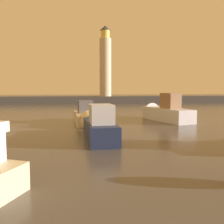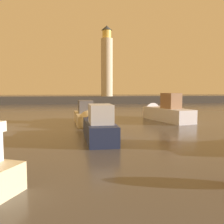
{
  "view_description": "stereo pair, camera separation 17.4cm",
  "coord_description": "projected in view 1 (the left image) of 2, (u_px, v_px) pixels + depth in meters",
  "views": [
    {
      "loc": [
        -1.3,
        -1.41,
        3.24
      ],
      "look_at": [
        1.42,
        18.79,
        1.38
      ],
      "focal_mm": 41.59,
      "sensor_mm": 36.0,
      "label": 1
    },
    {
      "loc": [
        -1.12,
        -1.44,
        3.24
      ],
      "look_at": [
        1.42,
        18.79,
        1.38
      ],
      "focal_mm": 41.59,
      "sensor_mm": 36.0,
      "label": 2
    }
  ],
  "objects": [
    {
      "name": "motorboat_4",
      "position": [
        99.0,
        126.0,
        16.89
      ],
      "size": [
        1.92,
        6.62,
        2.46
      ],
      "color": "#1E284C",
      "rests_on": "ground_plane"
    },
    {
      "name": "motorboat_3",
      "position": [
        87.0,
        118.0,
        22.84
      ],
      "size": [
        2.33,
        7.14,
        2.48
      ],
      "color": "beige",
      "rests_on": "ground_plane"
    },
    {
      "name": "breakwater",
      "position": [
        83.0,
        100.0,
        56.71
      ],
      "size": [
        66.71,
        4.82,
        1.52
      ],
      "primitive_type": "cube",
      "color": "#423F3D",
      "rests_on": "ground_plane"
    },
    {
      "name": "lighthouse",
      "position": [
        105.0,
        63.0,
        56.64
      ],
      "size": [
        2.55,
        2.55,
        15.27
      ],
      "color": "beige",
      "rests_on": "breakwater"
    },
    {
      "name": "motorboat_5",
      "position": [
        162.0,
        112.0,
        26.7
      ],
      "size": [
        3.88,
        8.07,
        3.03
      ],
      "color": "silver",
      "rests_on": "ground_plane"
    },
    {
      "name": "ground_plane",
      "position": [
        89.0,
        117.0,
        29.32
      ],
      "size": [
        220.0,
        220.0,
        0.0
      ],
      "primitive_type": "plane",
      "color": "#4C4742"
    }
  ]
}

